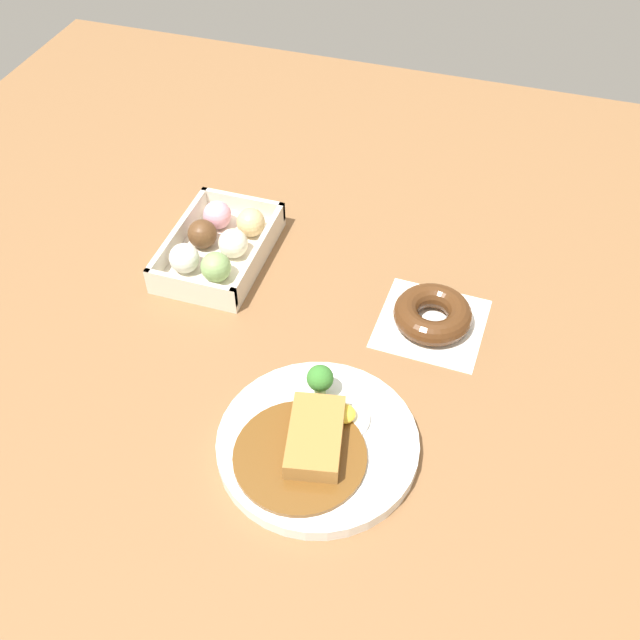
# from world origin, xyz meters

# --- Properties ---
(ground_plane) EXTENTS (1.60, 1.60, 0.00)m
(ground_plane) POSITION_xyz_m (0.00, 0.00, 0.00)
(ground_plane) COLOR brown
(curry_plate) EXTENTS (0.23, 0.23, 0.06)m
(curry_plate) POSITION_xyz_m (0.12, 0.06, 0.01)
(curry_plate) COLOR white
(curry_plate) RESTS_ON ground_plane
(donut_box) EXTENTS (0.20, 0.13, 0.06)m
(donut_box) POSITION_xyz_m (-0.16, -0.18, 0.02)
(donut_box) COLOR beige
(donut_box) RESTS_ON ground_plane
(chocolate_ring_donut) EXTENTS (0.15, 0.15, 0.04)m
(chocolate_ring_donut) POSITION_xyz_m (-0.12, 0.14, 0.02)
(chocolate_ring_donut) COLOR white
(chocolate_ring_donut) RESTS_ON ground_plane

